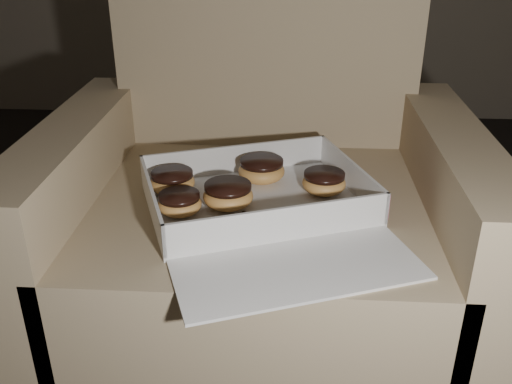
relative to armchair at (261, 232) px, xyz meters
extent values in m
cube|color=#907A5C|center=(0.00, -0.04, -0.08)|extent=(0.68, 0.68, 0.40)
cube|color=#907A5C|center=(0.00, 0.27, 0.36)|extent=(0.68, 0.13, 0.49)
cube|color=#907A5C|center=(-0.37, -0.04, -0.01)|extent=(0.11, 0.68, 0.53)
cube|color=#907A5C|center=(0.37, -0.04, -0.01)|extent=(0.11, 0.68, 0.53)
cube|color=silver|center=(0.00, -0.10, 0.12)|extent=(0.47, 0.41, 0.01)
cube|color=silver|center=(-0.05, 0.03, 0.15)|extent=(0.37, 0.14, 0.06)
cube|color=silver|center=(0.05, -0.24, 0.15)|extent=(0.37, 0.14, 0.06)
cube|color=silver|center=(-0.18, -0.17, 0.15)|extent=(0.11, 0.28, 0.06)
cube|color=silver|center=(0.18, -0.04, 0.15)|extent=(0.11, 0.28, 0.06)
cube|color=#C24E6D|center=(0.18, -0.03, 0.15)|extent=(0.10, 0.27, 0.05)
cube|color=silver|center=(0.08, -0.32, 0.12)|extent=(0.42, 0.29, 0.01)
ellipsoid|color=#DC904D|center=(-0.05, -0.13, 0.15)|extent=(0.09, 0.09, 0.04)
cylinder|color=black|center=(-0.05, -0.13, 0.17)|extent=(0.09, 0.09, 0.01)
ellipsoid|color=#DC904D|center=(-0.14, -0.16, 0.14)|extent=(0.08, 0.08, 0.04)
cylinder|color=black|center=(-0.14, -0.16, 0.16)|extent=(0.07, 0.07, 0.01)
ellipsoid|color=#DC904D|center=(0.12, -0.06, 0.15)|extent=(0.08, 0.08, 0.04)
cylinder|color=black|center=(0.12, -0.06, 0.16)|extent=(0.08, 0.08, 0.01)
ellipsoid|color=#DC904D|center=(0.00, -0.01, 0.15)|extent=(0.09, 0.09, 0.04)
cylinder|color=black|center=(0.00, -0.01, 0.17)|extent=(0.09, 0.09, 0.01)
ellipsoid|color=#DC904D|center=(-0.17, -0.07, 0.15)|extent=(0.09, 0.09, 0.04)
cylinder|color=black|center=(-0.17, -0.07, 0.16)|extent=(0.08, 0.08, 0.01)
ellipsoid|color=black|center=(0.14, -0.14, 0.13)|extent=(0.01, 0.01, 0.00)
ellipsoid|color=black|center=(-0.02, -0.15, 0.13)|extent=(0.01, 0.01, 0.00)
ellipsoid|color=black|center=(0.15, -0.15, 0.13)|extent=(0.01, 0.01, 0.00)
ellipsoid|color=black|center=(0.02, -0.16, 0.13)|extent=(0.01, 0.01, 0.00)
camera|label=1|loc=(0.06, -1.05, 0.61)|focal=40.00mm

